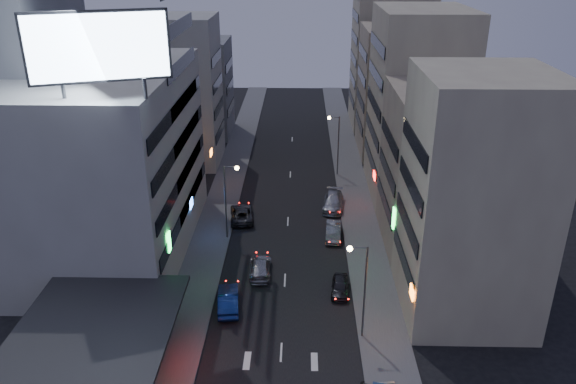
{
  "coord_description": "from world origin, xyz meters",
  "views": [
    {
      "loc": [
        1.31,
        -29.96,
        28.25
      ],
      "look_at": [
        0.18,
        18.89,
        6.73
      ],
      "focal_mm": 35.0,
      "sensor_mm": 36.0,
      "label": 1
    }
  ],
  "objects_px": {
    "parked_car_right_far": "(333,202)",
    "road_car_silver": "(260,267)",
    "parked_car_left": "(242,213)",
    "scooter_black_b": "(380,380)",
    "scooter_silver_b": "(395,375)",
    "parked_car_right_mid": "(333,231)",
    "road_car_blue": "(228,300)",
    "scooter_blue": "(392,378)",
    "parked_car_right_near": "(340,286)"
  },
  "relations": [
    {
      "from": "parked_car_right_near",
      "to": "parked_car_right_far",
      "type": "xyz_separation_m",
      "value": [
        0.28,
        17.48,
        0.16
      ]
    },
    {
      "from": "parked_car_right_far",
      "to": "road_car_silver",
      "type": "relative_size",
      "value": 1.14
    },
    {
      "from": "parked_car_right_near",
      "to": "road_car_silver",
      "type": "height_order",
      "value": "road_car_silver"
    },
    {
      "from": "parked_car_left",
      "to": "scooter_silver_b",
      "type": "relative_size",
      "value": 2.91
    },
    {
      "from": "scooter_blue",
      "to": "scooter_silver_b",
      "type": "distance_m",
      "value": 0.45
    },
    {
      "from": "road_car_silver",
      "to": "scooter_black_b",
      "type": "relative_size",
      "value": 2.87
    },
    {
      "from": "parked_car_right_far",
      "to": "road_car_silver",
      "type": "distance_m",
      "value": 16.37
    },
    {
      "from": "road_car_silver",
      "to": "scooter_silver_b",
      "type": "xyz_separation_m",
      "value": [
        10.43,
        -14.11,
        -0.02
      ]
    },
    {
      "from": "parked_car_right_far",
      "to": "road_car_silver",
      "type": "bearing_deg",
      "value": -111.5
    },
    {
      "from": "parked_car_right_near",
      "to": "parked_car_left",
      "type": "height_order",
      "value": "parked_car_left"
    },
    {
      "from": "scooter_black_b",
      "to": "scooter_silver_b",
      "type": "height_order",
      "value": "scooter_silver_b"
    },
    {
      "from": "parked_car_right_mid",
      "to": "scooter_silver_b",
      "type": "height_order",
      "value": "parked_car_right_mid"
    },
    {
      "from": "parked_car_right_far",
      "to": "road_car_blue",
      "type": "height_order",
      "value": "parked_car_right_far"
    },
    {
      "from": "parked_car_right_far",
      "to": "scooter_blue",
      "type": "bearing_deg",
      "value": -78.86
    },
    {
      "from": "scooter_blue",
      "to": "scooter_black_b",
      "type": "distance_m",
      "value": 0.84
    },
    {
      "from": "road_car_silver",
      "to": "scooter_blue",
      "type": "xyz_separation_m",
      "value": [
        10.16,
        -14.47,
        -0.01
      ]
    },
    {
      "from": "parked_car_right_mid",
      "to": "parked_car_left",
      "type": "bearing_deg",
      "value": 162.4
    },
    {
      "from": "parked_car_right_mid",
      "to": "parked_car_right_near",
      "type": "bearing_deg",
      "value": -85.46
    },
    {
      "from": "road_car_blue",
      "to": "road_car_silver",
      "type": "xyz_separation_m",
      "value": [
        2.34,
        5.47,
        -0.09
      ]
    },
    {
      "from": "parked_car_right_far",
      "to": "road_car_silver",
      "type": "height_order",
      "value": "parked_car_right_far"
    },
    {
      "from": "parked_car_left",
      "to": "parked_car_right_far",
      "type": "relative_size",
      "value": 0.97
    },
    {
      "from": "parked_car_left",
      "to": "scooter_black_b",
      "type": "distance_m",
      "value": 28.63
    },
    {
      "from": "scooter_silver_b",
      "to": "parked_car_right_mid",
      "type": "bearing_deg",
      "value": 1.09
    },
    {
      "from": "road_car_blue",
      "to": "scooter_black_b",
      "type": "distance_m",
      "value": 14.84
    },
    {
      "from": "parked_car_right_mid",
      "to": "scooter_black_b",
      "type": "distance_m",
      "value": 22.01
    },
    {
      "from": "parked_car_left",
      "to": "scooter_black_b",
      "type": "bearing_deg",
      "value": 108.32
    },
    {
      "from": "parked_car_left",
      "to": "scooter_black_b",
      "type": "height_order",
      "value": "parked_car_left"
    },
    {
      "from": "parked_car_right_near",
      "to": "parked_car_right_far",
      "type": "distance_m",
      "value": 17.49
    },
    {
      "from": "parked_car_right_mid",
      "to": "scooter_black_b",
      "type": "relative_size",
      "value": 2.59
    },
    {
      "from": "parked_car_left",
      "to": "parked_car_right_far",
      "type": "bearing_deg",
      "value": -169.65
    },
    {
      "from": "parked_car_right_mid",
      "to": "parked_car_right_far",
      "type": "xyz_separation_m",
      "value": [
        0.36,
        7.23,
        0.08
      ]
    },
    {
      "from": "scooter_blue",
      "to": "parked_car_left",
      "type": "bearing_deg",
      "value": 38.67
    },
    {
      "from": "parked_car_right_near",
      "to": "road_car_blue",
      "type": "height_order",
      "value": "road_car_blue"
    },
    {
      "from": "parked_car_right_far",
      "to": "scooter_blue",
      "type": "relative_size",
      "value": 2.95
    },
    {
      "from": "parked_car_right_near",
      "to": "road_car_silver",
      "type": "distance_m",
      "value": 7.87
    },
    {
      "from": "parked_car_left",
      "to": "scooter_silver_b",
      "type": "bearing_deg",
      "value": 110.73
    },
    {
      "from": "parked_car_right_mid",
      "to": "scooter_silver_b",
      "type": "bearing_deg",
      "value": -77.33
    },
    {
      "from": "parked_car_right_mid",
      "to": "scooter_black_b",
      "type": "xyz_separation_m",
      "value": [
        2.14,
        -21.91,
        -0.09
      ]
    },
    {
      "from": "parked_car_right_near",
      "to": "scooter_silver_b",
      "type": "bearing_deg",
      "value": -68.7
    },
    {
      "from": "parked_car_right_mid",
      "to": "parked_car_left",
      "type": "height_order",
      "value": "parked_car_left"
    },
    {
      "from": "parked_car_right_far",
      "to": "scooter_silver_b",
      "type": "relative_size",
      "value": 2.99
    },
    {
      "from": "road_car_blue",
      "to": "scooter_blue",
      "type": "distance_m",
      "value": 15.4
    },
    {
      "from": "parked_car_right_far",
      "to": "scooter_black_b",
      "type": "height_order",
      "value": "parked_car_right_far"
    },
    {
      "from": "parked_car_right_near",
      "to": "parked_car_right_mid",
      "type": "distance_m",
      "value": 10.25
    },
    {
      "from": "parked_car_right_mid",
      "to": "parked_car_right_far",
      "type": "distance_m",
      "value": 7.24
    },
    {
      "from": "road_car_silver",
      "to": "scooter_black_b",
      "type": "bearing_deg",
      "value": 121.08
    },
    {
      "from": "scooter_black_b",
      "to": "scooter_silver_b",
      "type": "bearing_deg",
      "value": -50.06
    },
    {
      "from": "parked_car_left",
      "to": "scooter_blue",
      "type": "height_order",
      "value": "parked_car_left"
    },
    {
      "from": "scooter_black_b",
      "to": "scooter_silver_b",
      "type": "distance_m",
      "value": 1.21
    },
    {
      "from": "parked_car_right_near",
      "to": "scooter_silver_b",
      "type": "distance_m",
      "value": 11.57
    }
  ]
}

